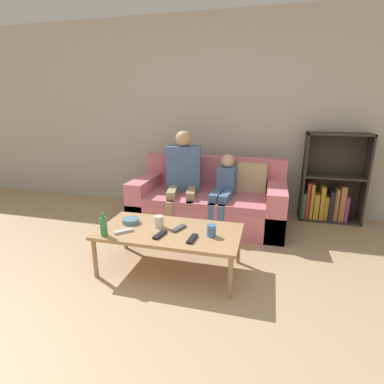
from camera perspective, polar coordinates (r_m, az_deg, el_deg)
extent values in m
plane|color=tan|center=(2.11, -8.55, -28.07)|extent=(22.00, 22.00, 0.00)
cube|color=#B7B2A8|center=(4.24, 6.17, 14.12)|extent=(12.00, 0.06, 2.60)
cube|color=#D1707F|center=(3.81, 3.05, -3.82)|extent=(1.86, 0.89, 0.30)
cube|color=#C06775|center=(3.66, 2.81, -1.35)|extent=(1.42, 0.71, 0.10)
cube|color=#D1707F|center=(4.01, 4.19, 3.96)|extent=(1.86, 0.18, 0.40)
cube|color=#D1707F|center=(4.00, -8.48, -0.99)|extent=(0.22, 0.89, 0.56)
cube|color=#D1707F|center=(3.70, 15.61, -2.93)|extent=(0.22, 0.89, 0.56)
cube|color=tan|center=(3.81, 11.29, 2.69)|extent=(0.36, 0.12, 0.36)
cube|color=#332D28|center=(4.13, 20.48, 2.78)|extent=(0.02, 0.28, 1.13)
cube|color=#332D28|center=(4.27, 30.12, 1.98)|extent=(0.02, 0.28, 1.13)
cube|color=#332D28|center=(4.31, 25.10, 2.79)|extent=(0.74, 0.02, 1.13)
cube|color=#332D28|center=(4.34, 24.48, -4.70)|extent=(0.74, 0.28, 0.02)
cube|color=#332D28|center=(4.18, 25.42, 2.68)|extent=(0.70, 0.28, 0.02)
cube|color=#332D28|center=(4.10, 26.35, 9.89)|extent=(0.74, 0.28, 0.02)
cube|color=#2D7A4C|center=(4.22, 20.40, -2.23)|extent=(0.04, 0.20, 0.33)
cube|color=red|center=(4.20, 21.13, -1.38)|extent=(0.04, 0.17, 0.47)
cube|color=gold|center=(4.21, 21.77, -1.49)|extent=(0.04, 0.20, 0.46)
cube|color=gold|center=(4.24, 22.46, -2.38)|extent=(0.06, 0.21, 0.33)
cube|color=gold|center=(4.24, 23.45, -1.78)|extent=(0.05, 0.20, 0.43)
cube|color=gold|center=(4.26, 24.09, -2.66)|extent=(0.04, 0.16, 0.31)
cube|color=#232328|center=(4.27, 24.88, -2.17)|extent=(0.06, 0.24, 0.39)
cube|color=#B77542|center=(4.27, 25.68, -2.08)|extent=(0.04, 0.17, 0.41)
cube|color=#B77542|center=(4.27, 26.58, -1.91)|extent=(0.06, 0.17, 0.45)
cube|color=#993D84|center=(4.31, 27.20, -2.76)|extent=(0.04, 0.18, 0.32)
cylinder|color=#A87F56|center=(2.80, -17.99, -11.91)|extent=(0.04, 0.04, 0.36)
cylinder|color=#A87F56|center=(2.43, 7.32, -15.87)|extent=(0.04, 0.04, 0.36)
cylinder|color=#A87F56|center=(3.23, -12.64, -7.47)|extent=(0.04, 0.04, 0.36)
cylinder|color=#A87F56|center=(2.92, 8.84, -10.00)|extent=(0.04, 0.04, 0.36)
cube|color=#A87F56|center=(2.69, -4.33, -7.53)|extent=(1.26, 0.65, 0.03)
cylinder|color=#9E8966|center=(3.48, -4.20, -5.00)|extent=(0.10, 0.10, 0.40)
cylinder|color=#9E8966|center=(3.45, -0.43, -5.12)|extent=(0.10, 0.10, 0.40)
cube|color=#9E8966|center=(3.61, -3.75, -0.02)|extent=(0.17, 0.41, 0.09)
cube|color=#9E8966|center=(3.59, -0.12, -0.10)|extent=(0.17, 0.41, 0.09)
cube|color=#476693|center=(3.77, -1.58, 4.47)|extent=(0.45, 0.27, 0.57)
sphere|color=tan|center=(3.71, -1.63, 10.10)|extent=(0.20, 0.20, 0.20)
cylinder|color=#476693|center=(3.39, 3.64, -5.58)|extent=(0.10, 0.10, 0.40)
cylinder|color=#476693|center=(3.36, 5.53, -5.81)|extent=(0.10, 0.10, 0.40)
cube|color=#476693|center=(3.52, 4.78, -0.51)|extent=(0.13, 0.40, 0.09)
cube|color=#476693|center=(3.49, 6.60, -0.69)|extent=(0.13, 0.40, 0.09)
cube|color=#476693|center=(3.69, 6.65, 2.25)|extent=(0.23, 0.22, 0.34)
sphere|color=#D1A889|center=(3.64, 6.78, 5.91)|extent=(0.16, 0.16, 0.16)
cylinder|color=#3D70B2|center=(2.55, 3.71, -7.35)|extent=(0.08, 0.08, 0.10)
cylinder|color=silver|center=(2.74, -6.33, -5.63)|extent=(0.09, 0.09, 0.11)
cube|color=#B7B7BC|center=(2.70, -12.90, -7.30)|extent=(0.16, 0.15, 0.02)
cube|color=black|center=(2.49, 0.04, -8.89)|extent=(0.06, 0.17, 0.02)
cube|color=#47474C|center=(2.69, -2.56, -6.93)|extent=(0.10, 0.18, 0.02)
cube|color=black|center=(2.58, -6.12, -8.09)|extent=(0.08, 0.18, 0.02)
cylinder|color=teal|center=(2.88, -11.59, -5.39)|extent=(0.16, 0.16, 0.05)
cylinder|color=#33844C|center=(2.65, -16.48, -6.36)|extent=(0.06, 0.06, 0.16)
cylinder|color=#33844C|center=(2.62, -16.66, -4.31)|extent=(0.03, 0.03, 0.04)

